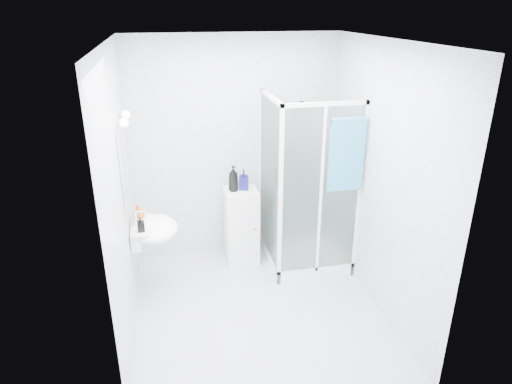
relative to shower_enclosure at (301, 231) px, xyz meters
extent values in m
cube|color=white|center=(-0.67, -0.77, 0.85)|extent=(2.40, 2.60, 2.60)
cube|color=silver|center=(-0.67, -0.77, -0.44)|extent=(2.40, 2.60, 0.01)
cube|color=white|center=(-0.67, -0.77, 2.15)|extent=(2.40, 2.60, 0.01)
cube|color=white|center=(0.08, 0.08, -0.39)|extent=(0.90, 0.90, 0.12)
cube|color=white|center=(-0.35, 0.08, 1.53)|extent=(0.04, 0.90, 0.04)
cube|color=white|center=(0.08, -0.35, 1.53)|extent=(0.90, 0.04, 0.04)
cube|color=white|center=(-0.35, -0.35, 0.55)|extent=(0.04, 0.04, 2.00)
cube|color=white|center=(-0.36, 0.08, 0.59)|extent=(0.02, 0.82, 1.84)
cube|color=white|center=(0.08, -0.36, 0.59)|extent=(0.82, 0.02, 1.84)
cube|color=white|center=(0.08, -0.35, 0.59)|extent=(0.03, 0.04, 1.84)
cylinder|color=silver|center=(0.08, 0.47, 0.90)|extent=(0.02, 0.02, 1.00)
cylinder|color=silver|center=(0.08, 0.44, 1.37)|extent=(0.09, 0.05, 0.09)
cylinder|color=silver|center=(0.13, 0.50, 0.60)|extent=(0.12, 0.04, 0.12)
cylinder|color=silver|center=(0.36, -0.39, 1.33)|extent=(0.03, 0.05, 0.03)
cube|color=white|center=(-1.81, -0.32, 0.30)|extent=(0.10, 0.40, 0.18)
ellipsoid|color=white|center=(-1.63, -0.32, 0.35)|extent=(0.46, 0.56, 0.20)
cube|color=white|center=(-1.75, -0.32, 0.40)|extent=(0.16, 0.50, 0.02)
cylinder|color=silver|center=(-1.81, -0.32, 0.48)|extent=(0.04, 0.04, 0.16)
cylinder|color=silver|center=(-1.76, -0.32, 0.55)|extent=(0.12, 0.02, 0.02)
cube|color=white|center=(-1.85, -0.32, 1.05)|extent=(0.02, 0.60, 0.70)
cylinder|color=silver|center=(-1.84, -0.48, 1.47)|extent=(0.05, 0.04, 0.04)
sphere|color=white|center=(-1.80, -0.48, 1.47)|extent=(0.08, 0.08, 0.08)
cylinder|color=silver|center=(-1.84, -0.16, 1.47)|extent=(0.05, 0.04, 0.04)
sphere|color=white|center=(-1.80, -0.16, 1.47)|extent=(0.08, 0.08, 0.08)
cylinder|color=silver|center=(-1.02, 0.50, 1.17)|extent=(0.02, 0.04, 0.02)
sphere|color=silver|center=(-1.02, 0.48, 1.17)|extent=(0.03, 0.03, 0.03)
cylinder|color=silver|center=(-0.82, 0.50, 1.17)|extent=(0.02, 0.04, 0.02)
sphere|color=silver|center=(-0.82, 0.48, 1.17)|extent=(0.03, 0.03, 0.03)
cube|color=white|center=(-0.65, 0.25, 0.00)|extent=(0.38, 0.38, 0.90)
cube|color=white|center=(-0.65, 0.07, 0.00)|extent=(0.33, 0.01, 0.77)
sphere|color=orange|center=(-0.53, 0.05, 0.05)|extent=(0.03, 0.03, 0.03)
cube|color=teal|center=(0.31, -0.40, 1.01)|extent=(0.36, 0.04, 0.74)
cylinder|color=teal|center=(0.31, -0.40, 1.38)|extent=(0.36, 0.05, 0.05)
imported|color=black|center=(-0.74, 0.26, 0.61)|extent=(0.15, 0.15, 0.30)
imported|color=#110E55|center=(-0.61, 0.28, 0.57)|extent=(0.13, 0.13, 0.23)
imported|color=#B64915|center=(-1.78, -0.20, 0.49)|extent=(0.15, 0.15, 0.16)
imported|color=black|center=(-1.75, -0.47, 0.49)|extent=(0.07, 0.07, 0.15)
camera|label=1|loc=(-1.48, -4.49, 2.42)|focal=32.00mm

